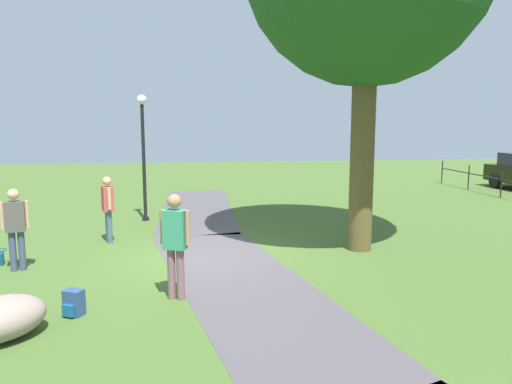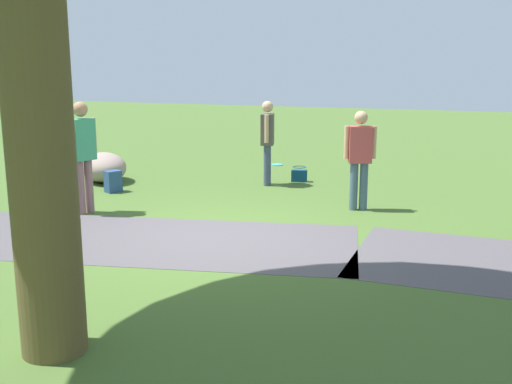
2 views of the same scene
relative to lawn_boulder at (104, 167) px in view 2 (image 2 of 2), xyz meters
The scene contains 9 objects.
ground_plane 4.69m from the lawn_boulder, 141.36° to the left, with size 48.00×48.00×0.00m, color #446129.
footpath_segment_mid 3.96m from the lawn_boulder, 116.06° to the left, with size 8.29×3.78×0.01m.
lawn_boulder is the anchor object (origin of this frame).
woman_with_handbag 3.37m from the lawn_boulder, 165.94° to the right, with size 0.32×0.51×1.64m.
man_near_boulder 5.34m from the lawn_boulder, behind, with size 0.50×0.34×1.61m.
passerby_on_path 2.73m from the lawn_boulder, 117.28° to the left, with size 0.35×0.49×1.77m.
handbag_on_grass 3.94m from the lawn_boulder, 160.45° to the right, with size 0.34×0.34×0.31m.
backpack_by_boulder 1.08m from the lawn_boulder, 131.99° to the left, with size 0.34×0.34×0.40m.
frisbee_on_grass 4.07m from the lawn_boulder, 131.16° to the right, with size 0.26×0.26×0.02m.
Camera 2 is at (-3.32, 7.40, 2.39)m, focal length 42.77 mm.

